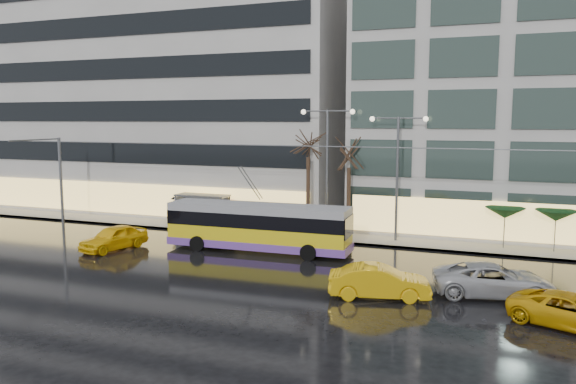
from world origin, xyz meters
The scene contains 20 objects.
ground centered at (0.00, 0.00, 0.00)m, with size 140.00×140.00×0.00m, color black.
sidewalk centered at (2.00, 14.00, 0.07)m, with size 80.00×10.00×0.15m, color gray.
kerb centered at (2.00, 9.05, 0.07)m, with size 80.00×0.10×0.15m, color slate.
building_left centered at (-16.00, 19.00, 11.15)m, with size 34.00×14.00×22.00m, color #9E9B97.
trolleybus centered at (-0.83, 4.96, 1.50)m, with size 12.04×4.78×5.55m.
catenary centered at (1.00, 7.94, 4.25)m, with size 42.24×5.12×7.00m.
bus_shelter centered at (-8.38, 10.69, 1.96)m, with size 4.20×1.60×2.51m.
street_lamp_near centered at (2.00, 10.80, 5.99)m, with size 3.96×0.36×9.03m.
street_lamp_far centered at (7.00, 10.80, 5.71)m, with size 3.96×0.36×8.53m.
tree_a centered at (0.50, 11.00, 7.09)m, with size 3.20×3.20×8.40m.
tree_b centered at (3.50, 11.20, 6.40)m, with size 3.20×3.20×7.70m.
parasol_a centered at (14.00, 11.00, 2.45)m, with size 2.50×2.50×2.65m.
parasol_b centered at (17.00, 11.00, 2.45)m, with size 2.50×2.50×2.65m.
taxi_a centered at (-9.86, 2.03, 0.79)m, with size 1.87×4.66×1.59m, color yellow.
taxi_b centered at (8.42, -1.71, 0.79)m, with size 1.67×4.80×1.58m, color #D9A30B.
taxi_c centered at (16.61, -2.75, 0.69)m, with size 2.28×4.95×1.38m, color #D89E0B.
sedan_silver centered at (13.50, 0.55, 0.79)m, with size 2.61×5.65×1.57m, color #A6A6AA.
pedestrian_a centered at (-5.95, 11.44, 1.58)m, with size 1.01×1.03×2.19m.
pedestrian_b centered at (-7.17, 10.36, 0.98)m, with size 0.80×0.63×1.65m.
pedestrian_c centered at (-11.05, 11.51, 1.27)m, with size 1.32×1.08×2.11m.
Camera 1 is at (13.56, -27.54, 8.50)m, focal length 35.00 mm.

